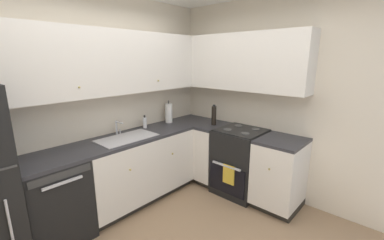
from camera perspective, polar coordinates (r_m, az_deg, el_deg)
name	(u,v)px	position (r m, az deg, el deg)	size (l,w,h in m)	color
wall_back	(92,105)	(3.31, -21.89, 3.29)	(3.64, 0.05, 2.65)	beige
wall_right	(276,101)	(3.54, 18.59, 4.21)	(0.05, 3.16, 2.65)	beige
dishwasher	(54,201)	(3.08, -28.87, -15.83)	(0.60, 0.63, 0.88)	black
lower_cabinets_back	(139,168)	(3.50, -12.07, -10.63)	(1.52, 0.62, 0.88)	silver
countertop_back	(137,136)	(3.33, -12.46, -3.55)	(2.72, 0.60, 0.04)	#2D2D33
lower_cabinets_right	(253,167)	(3.55, 13.63, -10.30)	(0.62, 1.45, 0.88)	silver
countertop_right	(254,135)	(3.39, 14.04, -3.32)	(0.60, 1.45, 0.03)	#2D2D33
oven_range	(240,161)	(3.65, 10.88, -9.12)	(0.68, 0.62, 1.06)	black
upper_cabinets_back	(115,63)	(3.21, -17.21, 12.38)	(2.40, 0.34, 0.75)	silver
upper_cabinets_right	(236,62)	(3.58, 10.01, 12.87)	(0.32, 2.00, 0.75)	silver
sink	(127,141)	(3.23, -14.53, -4.67)	(0.72, 0.40, 0.10)	#B7B7BC
faucet	(118,126)	(3.35, -16.56, -1.38)	(0.07, 0.16, 0.18)	silver
soap_bottle	(145,122)	(3.60, -10.70, -0.55)	(0.05, 0.05, 0.18)	silver
paper_towel_roll	(169,113)	(3.85, -5.32, 1.58)	(0.11, 0.11, 0.35)	white
oil_bottle	(214,115)	(3.70, 5.01, 1.04)	(0.07, 0.07, 0.30)	black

